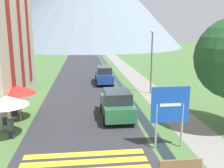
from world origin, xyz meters
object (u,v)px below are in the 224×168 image
object	(u,v)px
cafe_umbrella_middle_red	(18,89)
person_seated_near	(11,126)
road_sign	(170,109)
person_seated_far	(7,115)
cafe_chair_near_right	(7,123)
streetlamp	(152,57)
cafe_umbrella_front_white	(6,101)
cafe_chair_middle	(15,114)
cafe_chair_far_left	(17,108)
parked_car_far	(104,75)
parked_car_near	(117,104)

from	to	relation	value
cafe_umbrella_middle_red	person_seated_near	size ratio (longest dim) A/B	1.77
road_sign	person_seated_far	xyz separation A→B (m)	(-8.48, 3.79, -1.24)
person_seated_near	person_seated_far	bearing A→B (deg)	111.20
cafe_chair_near_right	person_seated_far	world-z (taller)	person_seated_far
cafe_chair_near_right	streetlamp	distance (m)	12.78
cafe_chair_near_right	cafe_umbrella_front_white	xyz separation A→B (m)	(0.37, -0.99, 1.54)
cafe_umbrella_front_white	person_seated_near	bearing A→B (deg)	-14.16
cafe_chair_middle	person_seated_near	xyz separation A→B (m)	(0.41, -2.37, 0.19)
person_seated_far	streetlamp	distance (m)	12.48
cafe_chair_middle	cafe_chair_near_right	distance (m)	1.35
cafe_chair_middle	streetlamp	size ratio (longest dim) A/B	0.15
road_sign	cafe_umbrella_middle_red	bearing A→B (deg)	149.83
cafe_chair_middle	person_seated_far	bearing A→B (deg)	-132.41
road_sign	cafe_umbrella_front_white	bearing A→B (deg)	166.11
road_sign	streetlamp	bearing A→B (deg)	79.49
road_sign	cafe_chair_near_right	size ratio (longest dim) A/B	3.54
cafe_chair_middle	person_seated_near	bearing A→B (deg)	-90.31
cafe_chair_far_left	cafe_chair_near_right	distance (m)	2.56
cafe_chair_far_left	cafe_chair_near_right	world-z (taller)	same
cafe_chair_middle	person_seated_near	size ratio (longest dim) A/B	0.66
parked_car_far	cafe_umbrella_middle_red	xyz separation A→B (m)	(-6.09, -10.32, 1.09)
cafe_umbrella_front_white	streetlamp	size ratio (longest dim) A/B	0.42
person_seated_near	cafe_umbrella_front_white	bearing A→B (deg)	165.84
person_seated_near	road_sign	bearing A→B (deg)	-13.89
cafe_umbrella_front_white	parked_car_far	bearing A→B (deg)	65.12
cafe_chair_near_right	cafe_chair_middle	bearing A→B (deg)	107.27
parked_car_far	streetlamp	size ratio (longest dim) A/B	0.78
cafe_chair_far_left	cafe_chair_middle	bearing A→B (deg)	-70.02
cafe_umbrella_middle_red	cafe_chair_far_left	bearing A→B (deg)	113.29
cafe_umbrella_middle_red	cafe_umbrella_front_white	bearing A→B (deg)	-88.58
parked_car_near	cafe_chair_near_right	size ratio (longest dim) A/B	4.67
parked_car_near	cafe_chair_middle	size ratio (longest dim) A/B	4.67
road_sign	cafe_chair_far_left	size ratio (longest dim) A/B	3.54
cafe_chair_near_right	cafe_umbrella_middle_red	distance (m)	2.26
parked_car_far	cafe_chair_middle	xyz separation A→B (m)	(-6.32, -10.64, -0.40)
cafe_chair_near_right	streetlamp	bearing A→B (deg)	56.02
parked_car_near	parked_car_far	distance (m)	10.52
cafe_chair_near_right	person_seated_far	size ratio (longest dim) A/B	0.69
cafe_chair_near_right	person_seated_far	distance (m)	0.90
road_sign	person_seated_near	world-z (taller)	road_sign
streetlamp	cafe_umbrella_middle_red	bearing A→B (deg)	-150.28
road_sign	parked_car_far	world-z (taller)	road_sign
road_sign	person_seated_near	distance (m)	8.08
parked_car_near	person_seated_near	bearing A→B (deg)	-156.93
cafe_umbrella_front_white	cafe_umbrella_middle_red	world-z (taller)	cafe_umbrella_front_white
cafe_chair_middle	person_seated_far	xyz separation A→B (m)	(-0.32, -0.50, 0.17)
person_seated_far	parked_car_far	bearing A→B (deg)	59.23
cafe_chair_near_right	person_seated_near	size ratio (longest dim) A/B	0.66
cafe_umbrella_front_white	person_seated_far	xyz separation A→B (m)	(-0.61, 1.84, -1.37)
cafe_chair_middle	person_seated_far	size ratio (longest dim) A/B	0.69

